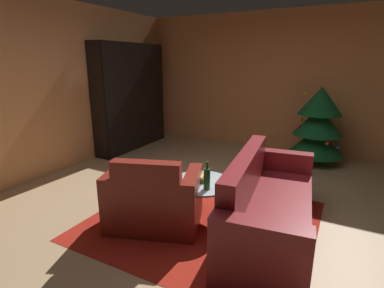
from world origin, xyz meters
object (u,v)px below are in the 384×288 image
at_px(couch_red, 267,208).
at_px(book_stack_on_table, 198,177).
at_px(coffee_table, 201,186).
at_px(bottle_on_table, 207,178).
at_px(decorated_tree, 318,124).
at_px(armchair_red, 154,201).
at_px(bookshelf_unit, 136,98).

height_order(couch_red, book_stack_on_table, couch_red).
xyz_separation_m(coffee_table, book_stack_on_table, (-0.05, 0.02, 0.08)).
bearing_deg(couch_red, bottle_on_table, -159.70).
xyz_separation_m(bottle_on_table, decorated_tree, (0.78, 2.86, 0.11)).
xyz_separation_m(couch_red, decorated_tree, (0.19, 2.64, 0.40)).
xyz_separation_m(book_stack_on_table, decorated_tree, (0.96, 2.70, 0.19)).
relative_size(armchair_red, couch_red, 0.54).
height_order(bookshelf_unit, coffee_table, bookshelf_unit).
height_order(armchair_red, decorated_tree, decorated_tree).
xyz_separation_m(bookshelf_unit, bottle_on_table, (2.68, -2.27, -0.43)).
distance_m(coffee_table, book_stack_on_table, 0.10).
height_order(book_stack_on_table, decorated_tree, decorated_tree).
distance_m(armchair_red, couch_red, 1.20).
relative_size(bookshelf_unit, coffee_table, 2.93).
relative_size(couch_red, decorated_tree, 1.56).
relative_size(book_stack_on_table, bottle_on_table, 0.70).
relative_size(bookshelf_unit, decorated_tree, 1.56).
distance_m(armchair_red, coffee_table, 0.54).
bearing_deg(book_stack_on_table, bookshelf_unit, 139.80).
bearing_deg(coffee_table, book_stack_on_table, 155.79).
relative_size(armchair_red, decorated_tree, 0.85).
bearing_deg(bookshelf_unit, armchair_red, -49.12).
bearing_deg(decorated_tree, bookshelf_unit, -170.39).
bearing_deg(coffee_table, couch_red, 6.07).
bearing_deg(book_stack_on_table, bottle_on_table, -41.91).
bearing_deg(bookshelf_unit, couch_red, -32.15).
bearing_deg(coffee_table, bookshelf_unit, 140.07).
bearing_deg(bottle_on_table, book_stack_on_table, 138.09).
relative_size(coffee_table, book_stack_on_table, 3.34).
relative_size(bookshelf_unit, couch_red, 1.00).
bearing_deg(bottle_on_table, decorated_tree, 74.77).
height_order(bookshelf_unit, armchair_red, bookshelf_unit).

